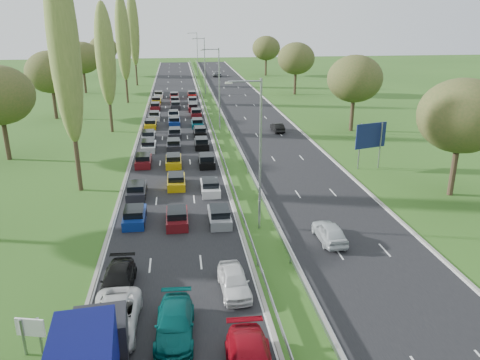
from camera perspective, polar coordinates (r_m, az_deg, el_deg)
ground at (r=73.12m, az=-2.61°, el=6.47°), size 260.00×260.00×0.00m
near_carriageway at (r=75.31m, az=-7.94°, el=6.68°), size 10.50×215.00×0.04m
far_carriageway at (r=76.39m, az=2.31°, el=7.03°), size 10.50×215.00×0.04m
central_reservation at (r=75.43m, az=-2.79°, el=7.29°), size 2.36×215.00×0.32m
lamp_columns at (r=70.05m, az=-2.54°, el=10.90°), size 0.18×140.18×12.00m
poplar_row at (r=60.14m, az=-17.63°, el=14.78°), size 2.80×127.80×22.44m
woodland_right at (r=63.69m, az=16.51°, el=10.82°), size 8.00×153.00×11.10m
traffic_queue_fill at (r=70.32m, az=-7.95°, el=6.15°), size 9.09×69.05×0.80m
near_car_2 at (r=27.23m, az=-15.14°, el=-16.01°), size 2.75×5.68×1.56m
near_car_3 at (r=30.74m, az=-14.66°, el=-11.73°), size 2.15×4.88×1.39m
near_car_7 at (r=26.32m, az=-7.95°, el=-16.95°), size 2.29×5.14×1.46m
near_car_12 at (r=29.63m, az=-0.73°, el=-12.20°), size 1.96×4.40×1.47m
far_car_0 at (r=36.38m, az=10.86°, el=-6.22°), size 1.87×4.46×1.51m
far_car_1 at (r=70.08m, az=4.59°, el=6.42°), size 1.57×4.01×1.30m
far_car_2 at (r=137.22m, az=-2.85°, el=12.81°), size 2.54×5.25×1.44m
info_sign at (r=26.70m, az=-24.15°, el=-16.47°), size 1.48×0.46×2.10m
direction_sign at (r=53.91m, az=15.65°, el=5.00°), size 3.87×1.22×5.20m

